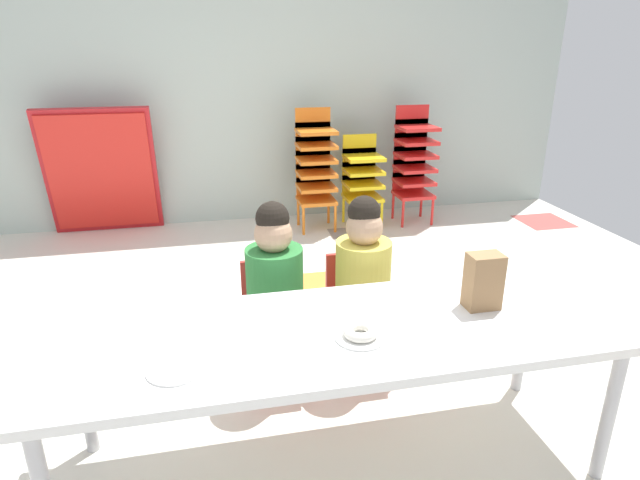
% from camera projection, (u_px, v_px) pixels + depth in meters
% --- Properties ---
extents(ground_plane, '(6.19, 5.06, 0.02)m').
position_uv_depth(ground_plane, '(286.00, 367.00, 2.77)').
color(ground_plane, silver).
extents(back_wall, '(6.19, 0.10, 2.48)m').
position_uv_depth(back_wall, '(238.00, 81.00, 4.64)').
color(back_wall, '#B2C1B7').
rests_on(back_wall, ground_plane).
extents(craft_table, '(2.08, 0.68, 0.61)m').
position_uv_depth(craft_table, '(338.00, 340.00, 1.94)').
color(craft_table, white).
rests_on(craft_table, ground_plane).
extents(seated_child_near_camera, '(0.32, 0.31, 0.92)m').
position_uv_depth(seated_child_near_camera, '(275.00, 280.00, 2.43)').
color(seated_child_near_camera, red).
rests_on(seated_child_near_camera, ground_plane).
extents(seated_child_middle_seat, '(0.34, 0.34, 0.92)m').
position_uv_depth(seated_child_middle_seat, '(362.00, 272.00, 2.51)').
color(seated_child_middle_seat, red).
rests_on(seated_child_middle_seat, ground_plane).
extents(kid_chair_orange_stack, '(0.32, 0.30, 1.04)m').
position_uv_depth(kid_chair_orange_stack, '(315.00, 164.00, 4.60)').
color(kid_chair_orange_stack, orange).
rests_on(kid_chair_orange_stack, ground_plane).
extents(kid_chair_yellow_stack, '(0.32, 0.30, 0.80)m').
position_uv_depth(kid_chair_yellow_stack, '(362.00, 175.00, 4.73)').
color(kid_chair_yellow_stack, yellow).
rests_on(kid_chair_yellow_stack, ground_plane).
extents(kid_chair_red_stack, '(0.32, 0.30, 1.04)m').
position_uv_depth(kid_chair_red_stack, '(414.00, 159.00, 4.78)').
color(kid_chair_red_stack, red).
rests_on(kid_chair_red_stack, ground_plane).
extents(folded_activity_table, '(0.90, 0.29, 1.09)m').
position_uv_depth(folded_activity_table, '(101.00, 172.00, 4.47)').
color(folded_activity_table, red).
rests_on(folded_activity_table, ground_plane).
extents(paper_bag_brown, '(0.13, 0.09, 0.22)m').
position_uv_depth(paper_bag_brown, '(483.00, 281.00, 2.04)').
color(paper_bag_brown, '#9E754C').
rests_on(paper_bag_brown, craft_table).
extents(paper_plate_near_edge, '(0.18, 0.18, 0.01)m').
position_uv_depth(paper_plate_near_edge, '(360.00, 337.00, 1.86)').
color(paper_plate_near_edge, white).
rests_on(paper_plate_near_edge, craft_table).
extents(paper_plate_center_table, '(0.18, 0.18, 0.01)m').
position_uv_depth(paper_plate_center_table, '(175.00, 369.00, 1.68)').
color(paper_plate_center_table, white).
rests_on(paper_plate_center_table, craft_table).
extents(donut_powdered_on_plate, '(0.12, 0.12, 0.04)m').
position_uv_depth(donut_powdered_on_plate, '(360.00, 332.00, 1.85)').
color(donut_powdered_on_plate, white).
rests_on(donut_powdered_on_plate, craft_table).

